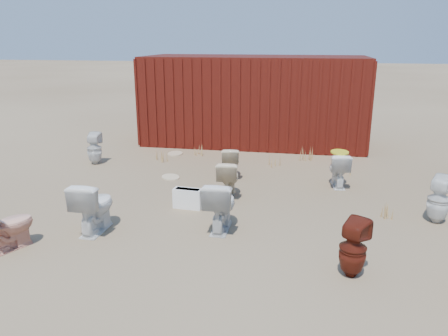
% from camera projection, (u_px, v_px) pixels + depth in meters
% --- Properties ---
extents(ground, '(100.00, 100.00, 0.00)m').
position_uv_depth(ground, '(218.00, 207.00, 7.67)').
color(ground, brown).
rests_on(ground, ground).
extents(shipping_container, '(6.00, 2.40, 2.40)m').
position_uv_depth(shipping_container, '(254.00, 100.00, 12.23)').
color(shipping_container, '#4D100C').
rests_on(shipping_container, ground).
extents(toilet_front_a, '(0.47, 0.81, 0.82)m').
position_uv_depth(toilet_front_a, '(94.00, 206.00, 6.63)').
color(toilet_front_a, white).
rests_on(toilet_front_a, ground).
extents(toilet_front_pink, '(0.65, 0.79, 0.70)m').
position_uv_depth(toilet_front_pink, '(8.00, 225.00, 6.08)').
color(toilet_front_pink, '#EEA58A').
rests_on(toilet_front_pink, ground).
extents(toilet_front_c, '(0.45, 0.79, 0.80)m').
position_uv_depth(toilet_front_c, '(220.00, 205.00, 6.69)').
color(toilet_front_c, silver).
rests_on(toilet_front_c, ground).
extents(toilet_front_maroon, '(0.47, 0.47, 0.75)m').
position_uv_depth(toilet_front_maroon, '(353.00, 248.00, 5.36)').
color(toilet_front_maroon, '#5D1B10').
rests_on(toilet_front_maroon, ground).
extents(toilet_back_a, '(0.38, 0.39, 0.75)m').
position_uv_depth(toilet_back_a, '(94.00, 148.00, 10.25)').
color(toilet_back_a, silver).
rests_on(toilet_back_a, ground).
extents(toilet_back_beige_left, '(0.43, 0.68, 0.66)m').
position_uv_depth(toilet_back_beige_left, '(231.00, 162.00, 9.27)').
color(toilet_back_beige_left, beige).
rests_on(toilet_back_beige_left, ground).
extents(toilet_back_beige_right, '(0.42, 0.70, 0.70)m').
position_uv_depth(toilet_back_beige_right, '(228.00, 178.00, 8.13)').
color(toilet_back_beige_right, beige).
rests_on(toilet_back_beige_right, ground).
extents(toilet_back_yellowlid, '(0.46, 0.72, 0.69)m').
position_uv_depth(toilet_back_yellowlid, '(338.00, 170.00, 8.69)').
color(toilet_back_yellowlid, white).
rests_on(toilet_back_yellowlid, ground).
extents(toilet_back_e, '(0.49, 0.49, 0.78)m').
position_uv_depth(toilet_back_e, '(439.00, 200.00, 6.95)').
color(toilet_back_e, white).
rests_on(toilet_back_e, ground).
extents(yellow_lid, '(0.35, 0.44, 0.02)m').
position_uv_depth(yellow_lid, '(340.00, 152.00, 8.59)').
color(yellow_lid, gold).
rests_on(yellow_lid, toilet_back_yellowlid).
extents(loose_tank, '(0.51, 0.24, 0.35)m').
position_uv_depth(loose_tank, '(188.00, 198.00, 7.61)').
color(loose_tank, white).
rests_on(loose_tank, ground).
extents(loose_lid_near, '(0.43, 0.53, 0.02)m').
position_uv_depth(loose_lid_near, '(175.00, 154.00, 11.24)').
color(loose_lid_near, '#C2B18D').
rests_on(loose_lid_near, ground).
extents(loose_lid_far, '(0.57, 0.59, 0.02)m').
position_uv_depth(loose_lid_far, '(171.00, 177.00, 9.32)').
color(loose_lid_far, beige).
rests_on(loose_lid_far, ground).
extents(weed_clump_a, '(0.36, 0.36, 0.27)m').
position_uv_depth(weed_clump_a, '(160.00, 155.00, 10.60)').
color(weed_clump_a, olive).
rests_on(weed_clump_a, ground).
extents(weed_clump_b, '(0.32, 0.32, 0.27)m').
position_uv_depth(weed_clump_b, '(273.00, 161.00, 10.10)').
color(weed_clump_b, olive).
rests_on(weed_clump_b, ground).
extents(weed_clump_c, '(0.36, 0.36, 0.36)m').
position_uv_depth(weed_clump_c, '(344.00, 166.00, 9.56)').
color(weed_clump_c, olive).
rests_on(weed_clump_c, ground).
extents(weed_clump_d, '(0.30, 0.30, 0.29)m').
position_uv_depth(weed_clump_d, '(201.00, 149.00, 11.14)').
color(weed_clump_d, olive).
rests_on(weed_clump_d, ground).
extents(weed_clump_e, '(0.34, 0.34, 0.33)m').
position_uv_depth(weed_clump_e, '(305.00, 153.00, 10.66)').
color(weed_clump_e, olive).
rests_on(weed_clump_e, ground).
extents(weed_clump_f, '(0.28, 0.28, 0.27)m').
position_uv_depth(weed_clump_f, '(386.00, 209.00, 7.24)').
color(weed_clump_f, olive).
rests_on(weed_clump_f, ground).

